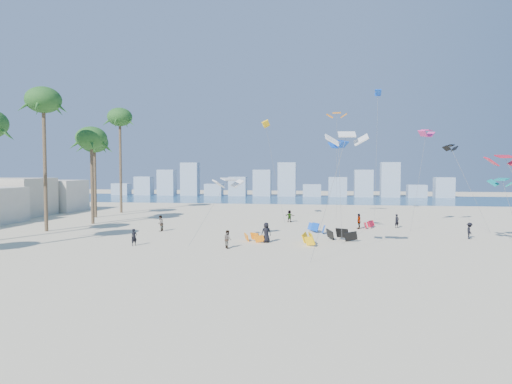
# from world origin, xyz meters

# --- Properties ---
(ground) EXTENTS (220.00, 220.00, 0.00)m
(ground) POSITION_xyz_m (0.00, 0.00, 0.00)
(ground) COLOR beige
(ground) RESTS_ON ground
(ocean) EXTENTS (220.00, 220.00, 0.00)m
(ocean) POSITION_xyz_m (0.00, 72.00, 0.01)
(ocean) COLOR navy
(ocean) RESTS_ON ground
(kitesurfer_near) EXTENTS (0.63, 0.66, 1.52)m
(kitesurfer_near) POSITION_xyz_m (-6.96, 8.49, 0.76)
(kitesurfer_near) COLOR black
(kitesurfer_near) RESTS_ON ground
(kitesurfer_mid) EXTENTS (0.92, 0.97, 1.57)m
(kitesurfer_mid) POSITION_xyz_m (1.59, 8.42, 0.79)
(kitesurfer_mid) COLOR gray
(kitesurfer_mid) RESTS_ON ground
(kitesurfers_far) EXTENTS (32.67, 17.39, 1.89)m
(kitesurfers_far) POSITION_xyz_m (8.63, 19.59, 0.85)
(kitesurfers_far) COLOR black
(kitesurfers_far) RESTS_ON ground
(grounded_kites) EXTENTS (14.20, 15.26, 1.03)m
(grounded_kites) POSITION_xyz_m (10.11, 15.78, 0.45)
(grounded_kites) COLOR orange
(grounded_kites) RESTS_ON ground
(flying_kites) EXTENTS (30.64, 34.91, 18.49)m
(flying_kites) POSITION_xyz_m (14.53, 20.57, 10.54)
(flying_kites) COLOR white
(flying_kites) RESTS_ON ground
(palm_row) EXTENTS (8.39, 44.80, 16.31)m
(palm_row) POSITION_xyz_m (-20.85, 16.18, 11.75)
(palm_row) COLOR brown
(palm_row) RESTS_ON ground
(distant_skyline) EXTENTS (85.00, 3.00, 8.40)m
(distant_skyline) POSITION_xyz_m (-1.19, 82.00, 3.09)
(distant_skyline) COLOR #9EADBF
(distant_skyline) RESTS_ON ground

